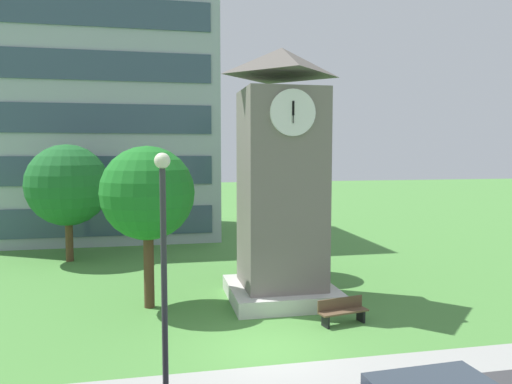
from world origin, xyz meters
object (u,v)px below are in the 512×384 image
Objects in this scene: street_lamp at (164,253)px; tree_near_tower at (148,194)px; park_bench at (342,311)px; tree_streetside at (273,190)px; tree_by_building at (68,185)px; clock_tower at (281,190)px.

tree_near_tower reaches higher than street_lamp.
tree_streetside is at bearing 96.66° from park_bench.
tree_by_building is at bearing 131.91° from park_bench.
tree_streetside is (-0.81, 6.90, 3.71)m from park_bench.
tree_by_building is at bearing 136.56° from clock_tower.
tree_by_building is (-4.36, 8.99, -0.23)m from tree_near_tower.
street_lamp is at bearing -115.08° from tree_streetside.
street_lamp reaches higher than tree_streetside.
clock_tower is 1.72× the size of tree_streetside.
tree_near_tower is at bearing 154.04° from park_bench.
tree_near_tower is 0.97× the size of tree_by_building.
clock_tower is 1.61× the size of tree_near_tower.
tree_by_building reaches higher than park_bench.
tree_by_building is at bearing 152.38° from tree_streetside.
tree_by_building is (-4.81, 16.71, 0.47)m from street_lamp.
street_lamp is (-4.75, -7.65, -0.77)m from clock_tower.
tree_streetside is at bearing -27.62° from tree_by_building.
clock_tower is 5.21m from tree_near_tower.
clock_tower reaches higher than tree_streetside.
street_lamp is at bearing -73.93° from tree_by_building.
tree_by_building reaches higher than street_lamp.
park_bench is 0.29× the size of tree_by_building.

